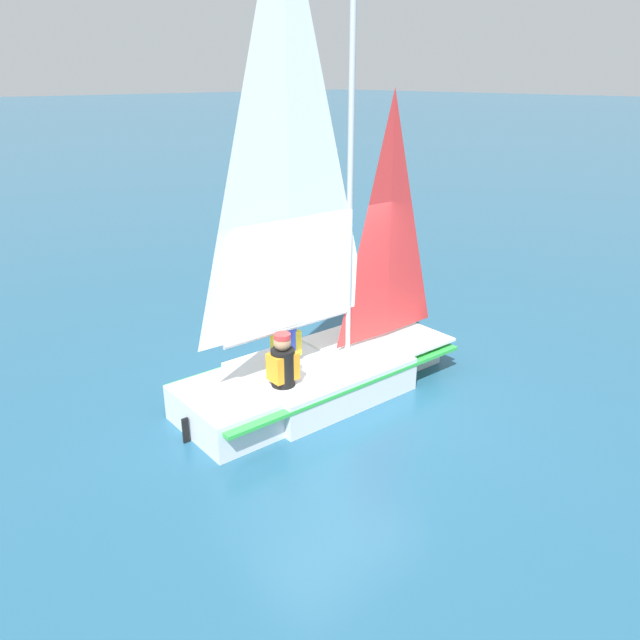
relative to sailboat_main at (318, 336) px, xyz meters
The scene contains 4 objects.
ground_plane 0.84m from the sailboat_main, 85.88° to the left, with size 260.00×260.00×0.00m, color #235675.
sailboat_main is the anchor object (origin of this frame).
sailor_helm 0.48m from the sailboat_main, 137.21° to the right, with size 0.32×0.36×1.16m.
sailor_crew 0.84m from the sailboat_main, 75.38° to the right, with size 0.32×0.36×1.16m.
Camera 1 is at (5.64, -5.28, 4.12)m, focal length 35.00 mm.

